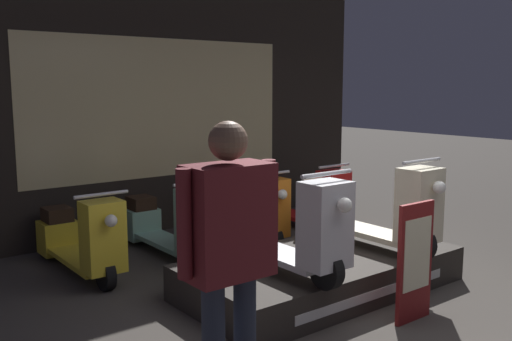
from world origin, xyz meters
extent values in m
plane|color=#423D38|center=(0.00, 0.00, 0.00)|extent=(30.00, 30.00, 0.00)
cube|color=#28231E|center=(0.00, 3.79, 1.60)|extent=(6.41, 0.08, 3.20)
cube|color=beige|center=(0.00, 3.75, 1.55)|extent=(3.53, 0.01, 1.70)
cube|color=#2D2823|center=(0.07, 0.98, 0.16)|extent=(2.52, 1.26, 0.31)
cube|color=silver|center=(0.07, 0.35, 0.14)|extent=(1.77, 0.01, 0.08)
cylinder|color=black|center=(-0.49, 0.35, 0.47)|extent=(0.09, 0.30, 0.30)
cylinder|color=black|center=(-0.49, 1.61, 0.47)|extent=(0.09, 0.30, 0.30)
cube|color=#BCBCC1|center=(-0.49, 0.98, 0.46)|extent=(0.33, 1.17, 0.05)
cube|color=#BCBCC1|center=(-0.49, 0.38, 0.81)|extent=(0.35, 0.27, 0.65)
cube|color=#BCBCC1|center=(-0.49, 1.59, 0.54)|extent=(0.36, 0.32, 0.35)
cube|color=black|center=(-0.49, 1.58, 0.79)|extent=(0.27, 0.29, 0.15)
cylinder|color=silver|center=(-0.49, 0.37, 1.19)|extent=(0.50, 0.03, 0.03)
sphere|color=white|center=(-0.49, 0.18, 0.99)|extent=(0.11, 0.11, 0.11)
cylinder|color=black|center=(0.64, 0.35, 0.47)|extent=(0.09, 0.30, 0.30)
cylinder|color=black|center=(0.64, 1.61, 0.47)|extent=(0.09, 0.30, 0.30)
cube|color=beige|center=(0.64, 0.98, 0.46)|extent=(0.33, 1.17, 0.05)
cube|color=beige|center=(0.64, 0.38, 0.81)|extent=(0.35, 0.27, 0.65)
cube|color=beige|center=(0.64, 1.59, 0.54)|extent=(0.36, 0.32, 0.35)
cube|color=black|center=(0.64, 1.58, 0.79)|extent=(0.27, 0.29, 0.15)
cylinder|color=silver|center=(0.64, 0.37, 1.19)|extent=(0.50, 0.03, 0.03)
sphere|color=white|center=(0.64, 0.18, 0.99)|extent=(0.11, 0.11, 0.11)
cylinder|color=black|center=(-1.48, 2.16, 0.15)|extent=(0.09, 0.30, 0.30)
cylinder|color=black|center=(-1.48, 3.42, 0.15)|extent=(0.09, 0.30, 0.30)
cube|color=yellow|center=(-1.48, 2.79, 0.14)|extent=(0.33, 1.17, 0.05)
cube|color=yellow|center=(-1.48, 2.19, 0.49)|extent=(0.35, 0.27, 0.65)
cube|color=yellow|center=(-1.48, 3.40, 0.23)|extent=(0.36, 0.32, 0.35)
cube|color=black|center=(-1.48, 3.39, 0.48)|extent=(0.27, 0.29, 0.15)
cylinder|color=silver|center=(-1.48, 2.18, 0.88)|extent=(0.50, 0.03, 0.03)
sphere|color=white|center=(-1.48, 2.00, 0.67)|extent=(0.11, 0.11, 0.11)
cylinder|color=black|center=(-0.50, 2.16, 0.15)|extent=(0.09, 0.30, 0.30)
cylinder|color=black|center=(-0.50, 3.42, 0.15)|extent=(0.09, 0.30, 0.30)
cube|color=#8EC6AD|center=(-0.50, 2.79, 0.14)|extent=(0.33, 1.17, 0.05)
cube|color=#8EC6AD|center=(-0.50, 2.19, 0.49)|extent=(0.35, 0.27, 0.65)
cube|color=#8EC6AD|center=(-0.50, 3.40, 0.23)|extent=(0.36, 0.32, 0.35)
cube|color=black|center=(-0.50, 3.39, 0.48)|extent=(0.27, 0.29, 0.15)
cylinder|color=silver|center=(-0.50, 2.18, 0.88)|extent=(0.50, 0.03, 0.03)
sphere|color=white|center=(-0.50, 2.00, 0.67)|extent=(0.11, 0.11, 0.11)
cylinder|color=black|center=(0.47, 2.16, 0.15)|extent=(0.09, 0.30, 0.30)
cylinder|color=black|center=(0.47, 3.42, 0.15)|extent=(0.09, 0.30, 0.30)
cube|color=orange|center=(0.47, 2.79, 0.14)|extent=(0.33, 1.17, 0.05)
cube|color=orange|center=(0.47, 2.19, 0.49)|extent=(0.35, 0.27, 0.65)
cube|color=orange|center=(0.47, 3.40, 0.23)|extent=(0.36, 0.32, 0.35)
cube|color=black|center=(0.47, 3.39, 0.48)|extent=(0.27, 0.29, 0.15)
cylinder|color=silver|center=(0.47, 2.18, 0.88)|extent=(0.50, 0.03, 0.03)
sphere|color=white|center=(0.47, 2.00, 0.67)|extent=(0.11, 0.11, 0.11)
cylinder|color=black|center=(1.44, 2.16, 0.15)|extent=(0.09, 0.30, 0.30)
cylinder|color=black|center=(1.44, 3.42, 0.15)|extent=(0.09, 0.30, 0.30)
cube|color=red|center=(1.44, 2.79, 0.14)|extent=(0.33, 1.17, 0.05)
cube|color=red|center=(1.44, 2.19, 0.49)|extent=(0.35, 0.27, 0.65)
cube|color=red|center=(1.44, 3.40, 0.23)|extent=(0.36, 0.32, 0.35)
cube|color=black|center=(1.44, 3.39, 0.48)|extent=(0.27, 0.29, 0.15)
cylinder|color=silver|center=(1.44, 2.18, 0.88)|extent=(0.50, 0.03, 0.03)
sphere|color=white|center=(1.44, 2.00, 0.67)|extent=(0.11, 0.11, 0.11)
cylinder|color=#232838|center=(-1.59, -0.09, 0.40)|extent=(0.13, 0.13, 0.79)
cube|color=#5B191E|center=(-1.70, -0.09, 1.11)|extent=(0.48, 0.27, 0.63)
cylinder|color=#5B191E|center=(-1.98, -0.09, 1.13)|extent=(0.08, 0.08, 0.58)
cylinder|color=#5B191E|center=(-1.42, -0.09, 1.13)|extent=(0.08, 0.08, 0.58)
sphere|color=brown|center=(-1.70, -0.09, 1.54)|extent=(0.21, 0.21, 0.21)
cube|color=maroon|center=(0.16, 0.05, 0.47)|extent=(0.39, 0.04, 0.95)
cube|color=beige|center=(0.16, 0.03, 0.54)|extent=(0.32, 0.01, 0.57)
camera|label=1|loc=(-3.43, -2.56, 1.84)|focal=40.00mm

